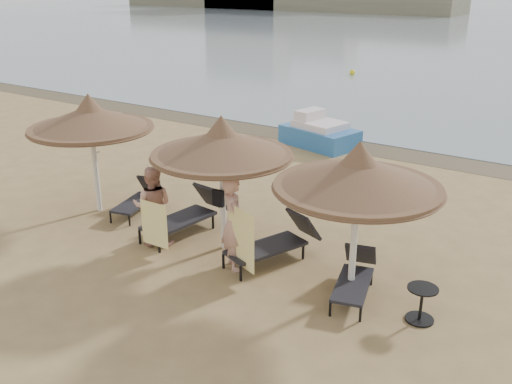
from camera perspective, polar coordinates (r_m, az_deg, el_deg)
ground at (r=12.12m, az=-7.18°, el=-6.11°), size 160.00×160.00×0.00m
wet_sand_strip at (r=19.69m, az=10.77°, el=4.42°), size 200.00×1.60×0.01m
palapa_left at (r=13.98m, az=-16.24°, el=7.06°), size 2.94×2.94×2.92m
palapa_center at (r=11.46m, az=-3.45°, el=4.81°), size 2.92×2.92×2.89m
palapa_right at (r=9.77m, az=10.19°, el=1.72°), size 2.94×2.94×2.91m
lounger_far_left at (r=14.32m, az=-11.59°, el=-0.55°), size 0.95×1.77×0.75m
lounger_near_left at (r=12.96m, az=-6.77°, el=-2.15°), size 0.97×2.21×0.96m
lounger_near_right at (r=11.63m, az=2.14°, el=-4.90°), size 1.37×2.15×0.92m
lounger_far_right at (r=10.65m, az=9.88°, el=-8.22°), size 0.98×1.80×0.77m
side_table at (r=10.12m, az=16.17°, el=-10.81°), size 0.52×0.52×0.63m
person_left at (r=12.23m, az=-10.32°, el=-0.78°), size 1.12×1.01×2.05m
person_right at (r=11.03m, az=-2.28°, el=-2.33°), size 1.23×1.18×2.25m
towel_left at (r=11.91m, az=-10.14°, el=-3.21°), size 0.70×0.03×0.98m
towel_right at (r=10.78m, az=-1.51°, el=-4.65°), size 0.81×0.32×1.19m
bag_patterned at (r=11.93m, az=-2.82°, el=0.16°), size 0.31×0.14×0.38m
bag_dark at (r=11.70m, az=-3.80°, el=-0.61°), size 0.25×0.09×0.35m
pedal_boat at (r=19.58m, az=6.31°, el=5.88°), size 2.80×2.05×1.17m
buoy_left at (r=34.21m, az=9.61°, el=11.72°), size 0.33×0.33×0.33m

